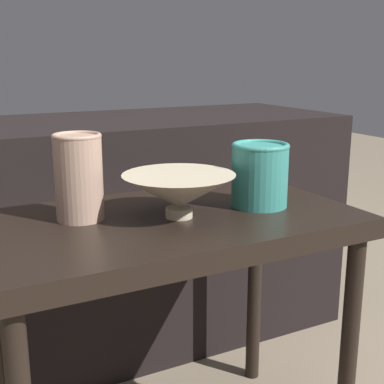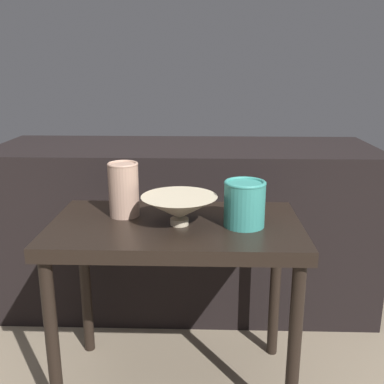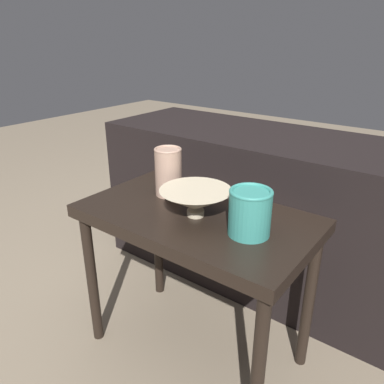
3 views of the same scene
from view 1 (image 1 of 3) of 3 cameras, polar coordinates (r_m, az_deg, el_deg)
The scene contains 5 objects.
table at distance 1.05m, azimuth -2.44°, elevation -6.14°, with size 0.72×0.41×0.55m.
couch_backdrop at distance 1.59m, azimuth -10.98°, elevation -4.64°, with size 1.51×0.50×0.67m.
bowl at distance 1.01m, azimuth -1.41°, elevation 0.06°, with size 0.21×0.21×0.08m.
vase_textured_left at distance 1.01m, azimuth -12.00°, elevation 1.68°, with size 0.09×0.09×0.16m.
vase_colorful_right at distance 1.09m, azimuth 7.24°, elevation 1.97°, with size 0.12×0.12×0.13m.
Camera 1 is at (-0.42, -0.89, 0.85)m, focal length 50.00 mm.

